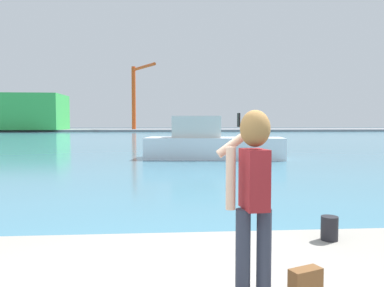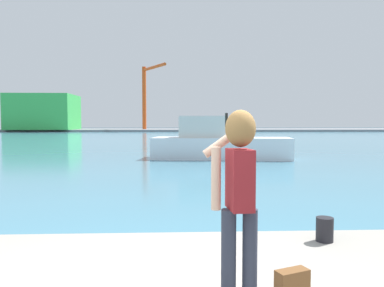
% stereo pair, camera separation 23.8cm
% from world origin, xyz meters
% --- Properties ---
extents(ground_plane, '(220.00, 220.00, 0.00)m').
position_xyz_m(ground_plane, '(0.00, 50.00, 0.00)').
color(ground_plane, '#334751').
extents(harbor_water, '(140.00, 100.00, 0.02)m').
position_xyz_m(harbor_water, '(0.00, 52.00, 0.01)').
color(harbor_water, teal).
rests_on(harbor_water, ground_plane).
extents(far_shore_dock, '(140.00, 20.00, 0.52)m').
position_xyz_m(far_shore_dock, '(0.00, 92.00, 0.26)').
color(far_shore_dock, gray).
rests_on(far_shore_dock, ground_plane).
extents(person_photographer, '(0.53, 0.55, 1.74)m').
position_xyz_m(person_photographer, '(0.76, -0.04, 1.55)').
color(person_photographer, '#2D3342').
rests_on(person_photographer, quay_promenade).
extents(handbag, '(0.35, 0.25, 0.24)m').
position_xyz_m(handbag, '(1.28, -0.05, 0.60)').
color(handbag, brown).
rests_on(handbag, quay_promenade).
extents(harbor_bollard, '(0.23, 0.23, 0.33)m').
position_xyz_m(harbor_bollard, '(2.21, 1.50, 0.65)').
color(harbor_bollard, black).
rests_on(harbor_bollard, quay_promenade).
extents(boat_moored, '(8.18, 3.62, 2.47)m').
position_xyz_m(boat_moored, '(2.61, 18.00, 0.89)').
color(boat_moored, white).
rests_on(boat_moored, harbor_water).
extents(warehouse_left, '(14.56, 11.89, 8.22)m').
position_xyz_m(warehouse_left, '(-31.22, 86.34, 4.63)').
color(warehouse_left, green).
rests_on(warehouse_left, far_shore_dock).
extents(port_crane, '(6.29, 10.45, 15.49)m').
position_xyz_m(port_crane, '(-6.97, 88.63, 10.08)').
color(port_crane, '#D84C19').
rests_on(port_crane, far_shore_dock).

